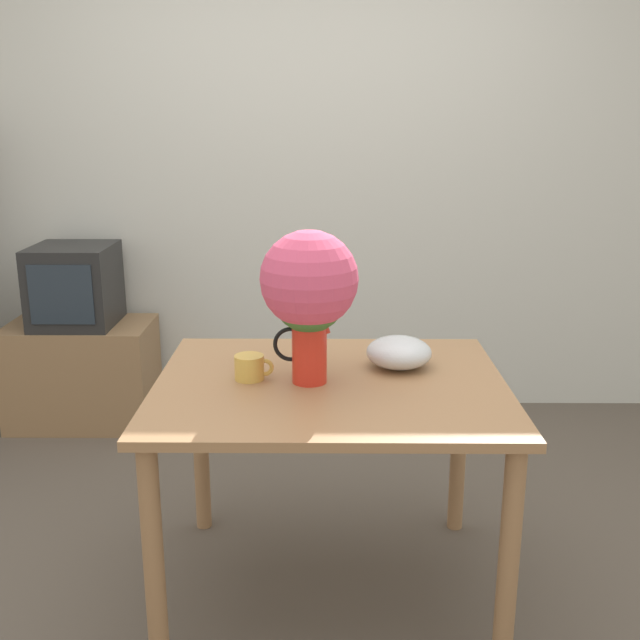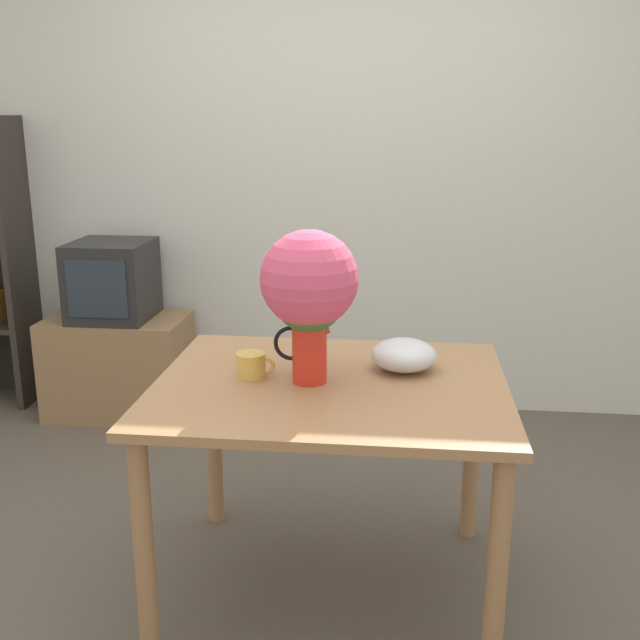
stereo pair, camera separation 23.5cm
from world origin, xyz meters
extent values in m
plane|color=brown|center=(0.00, 0.00, 0.00)|extent=(12.00, 12.00, 0.00)
cube|color=silver|center=(0.00, 1.69, 1.30)|extent=(8.00, 0.05, 2.60)
cube|color=#A3754C|center=(0.11, -0.08, 0.75)|extent=(1.13, 0.94, 0.03)
cylinder|color=#A3754C|center=(-0.39, -0.49, 0.37)|extent=(0.06, 0.06, 0.74)
cylinder|color=#A3754C|center=(0.62, -0.49, 0.37)|extent=(0.06, 0.06, 0.74)
cylinder|color=#A3754C|center=(-0.39, 0.33, 0.37)|extent=(0.06, 0.06, 0.74)
cylinder|color=#A3754C|center=(0.62, 0.33, 0.37)|extent=(0.06, 0.06, 0.74)
cylinder|color=red|center=(0.05, -0.09, 0.88)|extent=(0.11, 0.11, 0.23)
cone|color=red|center=(0.09, -0.09, 0.96)|extent=(0.04, 0.04, 0.06)
torus|color=black|center=(-0.01, -0.09, 0.90)|extent=(0.11, 0.01, 0.11)
sphere|color=#3D7033|center=(0.05, -0.09, 1.05)|extent=(0.23, 0.23, 0.23)
sphere|color=#DB4C70|center=(0.05, -0.09, 1.11)|extent=(0.31, 0.31, 0.31)
cylinder|color=gold|center=(-0.15, -0.07, 0.81)|extent=(0.10, 0.10, 0.08)
torus|color=gold|center=(-0.10, -0.07, 0.81)|extent=(0.06, 0.01, 0.06)
ellipsoid|color=silver|center=(0.35, 0.06, 0.82)|extent=(0.22, 0.22, 0.11)
cube|color=#8E6B47|center=(-1.19, 1.39, 0.27)|extent=(0.74, 0.44, 0.54)
cube|color=black|center=(-1.19, 1.39, 0.75)|extent=(0.40, 0.41, 0.41)
cube|color=#232D38|center=(-1.19, 1.18, 0.75)|extent=(0.31, 0.01, 0.30)
cube|color=#2D2823|center=(-1.77, 1.51, 0.80)|extent=(0.04, 0.32, 1.60)
cube|color=#2D2823|center=(-1.95, 1.67, 0.80)|extent=(0.40, 0.01, 1.60)
camera|label=1|loc=(0.10, -2.35, 1.60)|focal=42.00mm
camera|label=2|loc=(0.33, -2.34, 1.60)|focal=42.00mm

